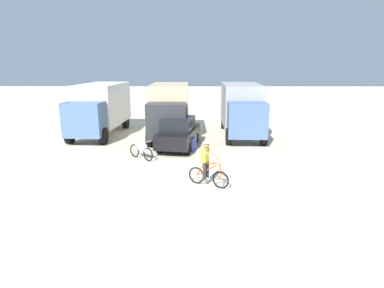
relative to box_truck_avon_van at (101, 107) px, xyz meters
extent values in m
plane|color=beige|center=(5.79, -11.02, -1.87)|extent=(120.00, 120.00, 0.00)
cube|color=white|center=(0.03, 0.57, 0.13)|extent=(2.70, 5.33, 2.70)
cube|color=#4C6B9E|center=(-0.16, -2.82, -0.37)|extent=(2.28, 1.63, 2.00)
cube|color=black|center=(-0.21, -3.52, -0.02)|extent=(2.03, 0.20, 0.80)
cylinder|color=black|center=(0.86, -2.78, -1.37)|extent=(0.38, 1.02, 1.00)
cylinder|color=black|center=(-1.18, -2.66, -1.37)|extent=(0.38, 1.02, 1.00)
cylinder|color=black|center=(1.15, 2.20, -1.37)|extent=(0.38, 1.02, 1.00)
cylinder|color=black|center=(-0.89, 2.32, -1.37)|extent=(0.38, 1.02, 1.00)
cube|color=#CCB78E|center=(4.61, 0.03, 0.13)|extent=(2.48, 5.24, 2.70)
cube|color=#2D2D33|center=(4.66, -3.37, -0.37)|extent=(2.22, 1.53, 2.00)
cube|color=black|center=(4.67, -4.07, -0.02)|extent=(2.03, 0.11, 0.80)
cylinder|color=black|center=(5.68, -3.26, -1.37)|extent=(0.34, 1.00, 1.00)
cylinder|color=black|center=(3.64, -3.29, -1.37)|extent=(0.34, 1.00, 1.00)
cylinder|color=black|center=(5.60, 1.73, -1.37)|extent=(0.34, 1.00, 1.00)
cylinder|color=black|center=(3.56, 1.70, -1.37)|extent=(0.34, 1.00, 1.00)
cube|color=#9E9EA3|center=(9.36, 0.41, 0.13)|extent=(2.54, 5.26, 2.70)
cube|color=#4C6B9E|center=(9.27, -2.99, -0.37)|extent=(2.24, 1.56, 2.00)
cube|color=black|center=(9.25, -3.69, -0.02)|extent=(2.03, 0.14, 0.80)
cylinder|color=black|center=(10.29, -2.92, -1.37)|extent=(0.35, 1.01, 1.00)
cylinder|color=black|center=(8.25, -2.86, -1.37)|extent=(0.35, 1.01, 1.00)
cylinder|color=black|center=(10.43, 2.07, -1.37)|extent=(0.35, 1.01, 1.00)
cylinder|color=black|center=(8.39, 2.13, -1.37)|extent=(0.35, 1.01, 1.00)
cube|color=black|center=(5.35, -3.56, -1.17)|extent=(2.45, 4.44, 0.76)
cube|color=black|center=(5.33, -3.71, -0.45)|extent=(1.94, 2.34, 0.68)
cylinder|color=black|center=(4.81, -2.14, -1.55)|extent=(0.33, 0.67, 0.64)
cylinder|color=black|center=(6.34, -2.41, -1.55)|extent=(0.33, 0.67, 0.64)
cylinder|color=black|center=(4.36, -4.71, -1.55)|extent=(0.33, 0.67, 0.64)
cylinder|color=black|center=(5.90, -4.98, -1.55)|extent=(0.33, 0.67, 0.64)
torus|color=black|center=(7.24, -9.76, -1.53)|extent=(0.62, 0.38, 0.68)
cylinder|color=silver|center=(7.24, -9.76, -1.53)|extent=(0.11, 0.11, 0.08)
torus|color=black|center=(6.32, -9.25, -1.53)|extent=(0.62, 0.38, 0.68)
cylinder|color=silver|center=(6.32, -9.25, -1.53)|extent=(0.11, 0.11, 0.08)
cylinder|color=#E05119|center=(6.76, -9.49, -1.21)|extent=(0.92, 0.54, 0.68)
cylinder|color=#E05119|center=(6.91, -9.58, -0.93)|extent=(0.60, 0.36, 0.13)
cylinder|color=#E05119|center=(6.48, -9.33, -1.25)|extent=(0.36, 0.23, 0.59)
cylinder|color=#E05119|center=(7.22, -9.75, -1.21)|extent=(0.11, 0.09, 0.64)
cylinder|color=silver|center=(7.20, -9.74, -0.89)|extent=(0.28, 0.47, 0.04)
cube|color=black|center=(6.63, -9.42, -0.94)|extent=(0.27, 0.22, 0.06)
cube|color=gold|center=(6.64, -9.43, -0.63)|extent=(0.33, 0.38, 0.56)
sphere|color=#A87A5B|center=(6.70, -9.46, -0.23)|extent=(0.22, 0.22, 0.22)
cone|color=silver|center=(6.70, -9.46, -0.10)|extent=(0.32, 0.32, 0.10)
cylinder|color=#26262B|center=(6.76, -9.34, -1.24)|extent=(0.12, 0.12, 0.66)
cylinder|color=#26262B|center=(6.63, -9.57, -1.24)|extent=(0.12, 0.12, 0.66)
cylinder|color=#A87A5B|center=(7.03, -9.43, -0.65)|extent=(0.59, 0.31, 0.53)
cylinder|color=#A87A5B|center=(6.85, -9.75, -0.65)|extent=(0.55, 0.38, 0.53)
torus|color=black|center=(3.98, -6.20, -1.53)|extent=(0.55, 0.50, 0.68)
torus|color=black|center=(3.19, -5.50, -1.53)|extent=(0.55, 0.50, 0.68)
cube|color=silver|center=(3.58, -5.85, -1.25)|extent=(0.70, 0.62, 0.36)
cylinder|color=silver|center=(3.94, -6.17, -0.92)|extent=(0.36, 0.40, 0.04)
cube|color=#4C5199|center=(6.01, -4.09, -1.53)|extent=(0.71, 0.71, 0.70)
camera|label=1|loc=(6.24, -21.39, 2.74)|focal=30.31mm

